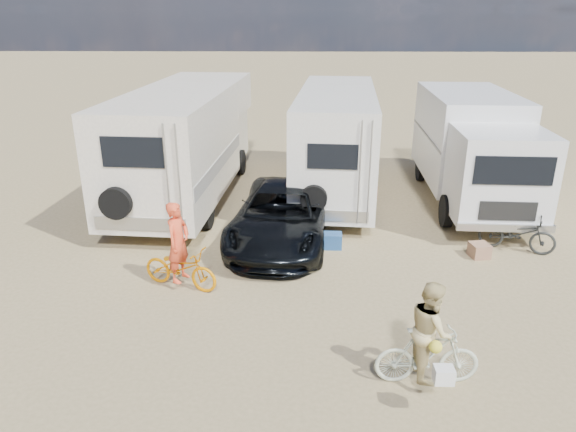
{
  "coord_description": "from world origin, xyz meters",
  "views": [
    {
      "loc": [
        -1.27,
        -9.2,
        5.65
      ],
      "look_at": [
        -1.5,
        1.94,
        1.3
      ],
      "focal_mm": 33.15,
      "sensor_mm": 36.0,
      "label": 1
    }
  ],
  "objects_px": {
    "rider_man": "(179,250)",
    "rider_woman": "(429,339)",
    "rv_left": "(186,144)",
    "rv_main": "(336,144)",
    "crate": "(479,250)",
    "cooler": "(332,241)",
    "bike_woman": "(427,356)",
    "dark_suv": "(282,215)",
    "bike_parked": "(517,233)",
    "box_truck": "(473,151)",
    "bike_man": "(180,268)"
  },
  "relations": [
    {
      "from": "box_truck",
      "to": "bike_parked",
      "type": "height_order",
      "value": "box_truck"
    },
    {
      "from": "rider_woman",
      "to": "cooler",
      "type": "height_order",
      "value": "rider_woman"
    },
    {
      "from": "rv_left",
      "to": "box_truck",
      "type": "height_order",
      "value": "rv_left"
    },
    {
      "from": "rider_woman",
      "to": "bike_parked",
      "type": "bearing_deg",
      "value": -34.22
    },
    {
      "from": "bike_woman",
      "to": "bike_parked",
      "type": "bearing_deg",
      "value": -34.22
    },
    {
      "from": "rv_left",
      "to": "crate",
      "type": "relative_size",
      "value": 20.19
    },
    {
      "from": "dark_suv",
      "to": "bike_woman",
      "type": "relative_size",
      "value": 3.06
    },
    {
      "from": "rider_man",
      "to": "bike_parked",
      "type": "distance_m",
      "value": 8.22
    },
    {
      "from": "rv_left",
      "to": "rider_man",
      "type": "relative_size",
      "value": 4.91
    },
    {
      "from": "bike_parked",
      "to": "rv_main",
      "type": "bearing_deg",
      "value": 67.2
    },
    {
      "from": "box_truck",
      "to": "dark_suv",
      "type": "relative_size",
      "value": 1.4
    },
    {
      "from": "rv_main",
      "to": "crate",
      "type": "bearing_deg",
      "value": -50.2
    },
    {
      "from": "bike_parked",
      "to": "rider_man",
      "type": "bearing_deg",
      "value": 126.84
    },
    {
      "from": "bike_woman",
      "to": "cooler",
      "type": "xyz_separation_m",
      "value": [
        -1.21,
        5.18,
        -0.31
      ]
    },
    {
      "from": "box_truck",
      "to": "bike_man",
      "type": "bearing_deg",
      "value": -141.26
    },
    {
      "from": "rider_woman",
      "to": "rv_main",
      "type": "bearing_deg",
      "value": 4.52
    },
    {
      "from": "rider_woman",
      "to": "cooler",
      "type": "relative_size",
      "value": 3.34
    },
    {
      "from": "rv_main",
      "to": "dark_suv",
      "type": "xyz_separation_m",
      "value": [
        -1.59,
        -3.76,
        -0.95
      ]
    },
    {
      "from": "dark_suv",
      "to": "crate",
      "type": "distance_m",
      "value": 4.95
    },
    {
      "from": "rider_man",
      "to": "rider_woman",
      "type": "relative_size",
      "value": 1.08
    },
    {
      "from": "box_truck",
      "to": "cooler",
      "type": "bearing_deg",
      "value": -138.38
    },
    {
      "from": "rv_left",
      "to": "box_truck",
      "type": "relative_size",
      "value": 1.21
    },
    {
      "from": "crate",
      "to": "bike_woman",
      "type": "bearing_deg",
      "value": -116.44
    },
    {
      "from": "rv_main",
      "to": "rv_left",
      "type": "relative_size",
      "value": 0.86
    },
    {
      "from": "rv_main",
      "to": "bike_man",
      "type": "relative_size",
      "value": 4.29
    },
    {
      "from": "rider_man",
      "to": "rider_woman",
      "type": "bearing_deg",
      "value": -103.2
    },
    {
      "from": "rv_main",
      "to": "dark_suv",
      "type": "height_order",
      "value": "rv_main"
    },
    {
      "from": "rv_left",
      "to": "dark_suv",
      "type": "bearing_deg",
      "value": -43.81
    },
    {
      "from": "bike_woman",
      "to": "rider_woman",
      "type": "xyz_separation_m",
      "value": [
        0.0,
        0.0,
        0.32
      ]
    },
    {
      "from": "bike_woman",
      "to": "rider_man",
      "type": "distance_m",
      "value": 5.55
    },
    {
      "from": "rider_man",
      "to": "bike_parked",
      "type": "bearing_deg",
      "value": -55.07
    },
    {
      "from": "rv_main",
      "to": "bike_man",
      "type": "bearing_deg",
      "value": -115.18
    },
    {
      "from": "rv_main",
      "to": "rv_left",
      "type": "distance_m",
      "value": 4.71
    },
    {
      "from": "rider_woman",
      "to": "bike_parked",
      "type": "xyz_separation_m",
      "value": [
        3.36,
        5.11,
        -0.34
      ]
    },
    {
      "from": "rider_man",
      "to": "cooler",
      "type": "relative_size",
      "value": 3.61
    },
    {
      "from": "bike_parked",
      "to": "bike_man",
      "type": "bearing_deg",
      "value": 126.84
    },
    {
      "from": "dark_suv",
      "to": "cooler",
      "type": "bearing_deg",
      "value": -13.68
    },
    {
      "from": "bike_man",
      "to": "crate",
      "type": "xyz_separation_m",
      "value": [
        6.95,
        1.64,
        -0.29
      ]
    },
    {
      "from": "bike_parked",
      "to": "dark_suv",
      "type": "bearing_deg",
      "value": 107.23
    },
    {
      "from": "bike_man",
      "to": "bike_parked",
      "type": "distance_m",
      "value": 8.21
    },
    {
      "from": "rv_main",
      "to": "bike_woman",
      "type": "bearing_deg",
      "value": -79.44
    },
    {
      "from": "dark_suv",
      "to": "rider_woman",
      "type": "xyz_separation_m",
      "value": [
        2.48,
        -5.66,
        0.11
      ]
    },
    {
      "from": "rv_main",
      "to": "bike_woman",
      "type": "relative_size",
      "value": 4.5
    },
    {
      "from": "rv_main",
      "to": "bike_parked",
      "type": "relative_size",
      "value": 4.16
    },
    {
      "from": "cooler",
      "to": "crate",
      "type": "relative_size",
      "value": 1.14
    },
    {
      "from": "dark_suv",
      "to": "bike_parked",
      "type": "bearing_deg",
      "value": 1.47
    },
    {
      "from": "dark_suv",
      "to": "rider_man",
      "type": "relative_size",
      "value": 2.89
    },
    {
      "from": "bike_man",
      "to": "bike_parked",
      "type": "bearing_deg",
      "value": -55.07
    },
    {
      "from": "rv_left",
      "to": "rider_man",
      "type": "height_order",
      "value": "rv_left"
    },
    {
      "from": "crate",
      "to": "rv_left",
      "type": "bearing_deg",
      "value": 151.08
    }
  ]
}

